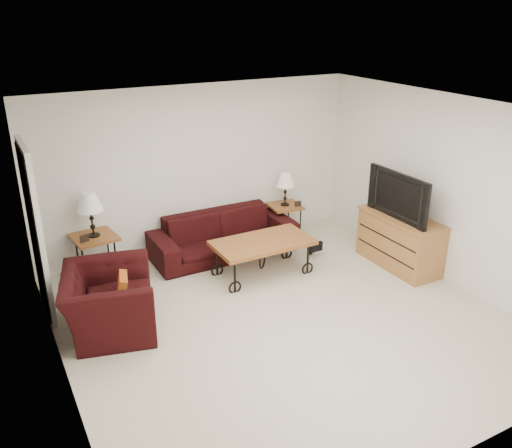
{
  "coord_description": "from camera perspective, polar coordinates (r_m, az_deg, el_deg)",
  "views": [
    {
      "loc": [
        -2.94,
        -4.74,
        3.52
      ],
      "look_at": [
        0.0,
        0.7,
        1.0
      ],
      "focal_mm": 37.68,
      "sensor_mm": 36.0,
      "label": 1
    }
  ],
  "objects": [
    {
      "name": "television",
      "position": [
        7.72,
        15.42,
        3.03
      ],
      "size": [
        0.15,
        1.14,
        0.66
      ],
      "primitive_type": "imported",
      "rotation": [
        0.0,
        0.0,
        -1.57
      ],
      "color": "black",
      "rests_on": "tv_stand"
    },
    {
      "name": "lamp_right",
      "position": [
        8.6,
        3.13,
        3.7
      ],
      "size": [
        0.33,
        0.33,
        0.53
      ],
      "primitive_type": null,
      "rotation": [
        0.0,
        0.0,
        -0.1
      ],
      "color": "black",
      "rests_on": "side_table_right"
    },
    {
      "name": "ground",
      "position": [
        6.6,
        2.93,
        -10.12
      ],
      "size": [
        5.0,
        5.0,
        0.0
      ],
      "primitive_type": "plane",
      "color": "silver",
      "rests_on": "ground"
    },
    {
      "name": "side_table_left",
      "position": [
        7.75,
        -16.59,
        -3.31
      ],
      "size": [
        0.63,
        0.63,
        0.62
      ],
      "primitive_type": "cube",
      "rotation": [
        0.0,
        0.0,
        0.12
      ],
      "color": "#985D26",
      "rests_on": "ground"
    },
    {
      "name": "wall_front",
      "position": [
        4.34,
        20.92,
        -11.06
      ],
      "size": [
        5.0,
        0.02,
        2.5
      ],
      "primitive_type": "cube",
      "color": "white",
      "rests_on": "ground"
    },
    {
      "name": "wall_back",
      "position": [
        8.14,
        -6.06,
        5.85
      ],
      "size": [
        5.0,
        0.02,
        2.5
      ],
      "primitive_type": "cube",
      "color": "white",
      "rests_on": "ground"
    },
    {
      "name": "backpack",
      "position": [
        8.14,
        5.88,
        -1.86
      ],
      "size": [
        0.41,
        0.36,
        0.44
      ],
      "primitive_type": "ellipsoid",
      "rotation": [
        0.0,
        0.0,
        -0.35
      ],
      "color": "black",
      "rests_on": "ground"
    },
    {
      "name": "lamp_left",
      "position": [
        7.51,
        -17.09,
        0.94
      ],
      "size": [
        0.39,
        0.39,
        0.62
      ],
      "primitive_type": null,
      "rotation": [
        0.0,
        0.0,
        0.12
      ],
      "color": "black",
      "rests_on": "side_table_left"
    },
    {
      "name": "wall_left",
      "position": [
        5.28,
        -20.81,
        -4.89
      ],
      "size": [
        0.02,
        5.0,
        2.5
      ],
      "primitive_type": "cube",
      "color": "white",
      "rests_on": "ground"
    },
    {
      "name": "photo_frame_right",
      "position": [
        8.63,
        4.46,
        2.16
      ],
      "size": [
        0.11,
        0.05,
        0.09
      ],
      "primitive_type": "cube",
      "rotation": [
        0.0,
        0.0,
        -0.31
      ],
      "color": "black",
      "rests_on": "side_table_right"
    },
    {
      "name": "throw_pillow",
      "position": [
        6.37,
        -14.07,
        -6.67
      ],
      "size": [
        0.17,
        0.34,
        0.33
      ],
      "primitive_type": "cube",
      "rotation": [
        0.0,
        0.0,
        1.32
      ],
      "color": "#C25F18",
      "rests_on": "armchair"
    },
    {
      "name": "wall_right",
      "position": [
        7.56,
        19.6,
        3.39
      ],
      "size": [
        0.02,
        5.0,
        2.5
      ],
      "primitive_type": "cube",
      "color": "white",
      "rests_on": "ground"
    },
    {
      "name": "doorway",
      "position": [
        6.88,
        -22.43,
        -0.91
      ],
      "size": [
        0.08,
        0.94,
        2.04
      ],
      "primitive_type": "cube",
      "color": "black",
      "rests_on": "ground"
    },
    {
      "name": "armchair",
      "position": [
        6.46,
        -15.36,
        -7.93
      ],
      "size": [
        1.24,
        1.34,
        0.74
      ],
      "primitive_type": "imported",
      "rotation": [
        0.0,
        0.0,
        1.32
      ],
      "color": "black",
      "rests_on": "ground"
    },
    {
      "name": "coffee_table",
      "position": [
        7.51,
        0.7,
        -3.58
      ],
      "size": [
        1.37,
        0.74,
        0.51
      ],
      "primitive_type": "cube",
      "rotation": [
        0.0,
        0.0,
        0.0
      ],
      "color": "#985D26",
      "rests_on": "ground"
    },
    {
      "name": "tv_stand",
      "position": [
        7.99,
        15.01,
        -1.77
      ],
      "size": [
        0.53,
        1.27,
        0.76
      ],
      "primitive_type": "cube",
      "color": "#A5683D",
      "rests_on": "ground"
    },
    {
      "name": "photo_frame_left",
      "position": [
        7.45,
        -17.75,
        -1.47
      ],
      "size": [
        0.12,
        0.05,
        0.1
      ],
      "primitive_type": "cube",
      "rotation": [
        0.0,
        0.0,
        0.3
      ],
      "color": "black",
      "rests_on": "side_table_left"
    },
    {
      "name": "ceiling",
      "position": [
        5.67,
        3.43,
        11.77
      ],
      "size": [
        5.0,
        5.0,
        0.0
      ],
      "primitive_type": "plane",
      "color": "white",
      "rests_on": "wall_back"
    },
    {
      "name": "side_table_right",
      "position": [
        8.78,
        3.05,
        0.39
      ],
      "size": [
        0.54,
        0.54,
        0.53
      ],
      "primitive_type": "cube",
      "rotation": [
        0.0,
        0.0,
        -0.1
      ],
      "color": "#985D26",
      "rests_on": "ground"
    },
    {
      "name": "sofa",
      "position": [
        8.1,
        -3.45,
        -1.16
      ],
      "size": [
        2.18,
        0.85,
        0.64
      ],
      "primitive_type": "imported",
      "color": "black",
      "rests_on": "ground"
    }
  ]
}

